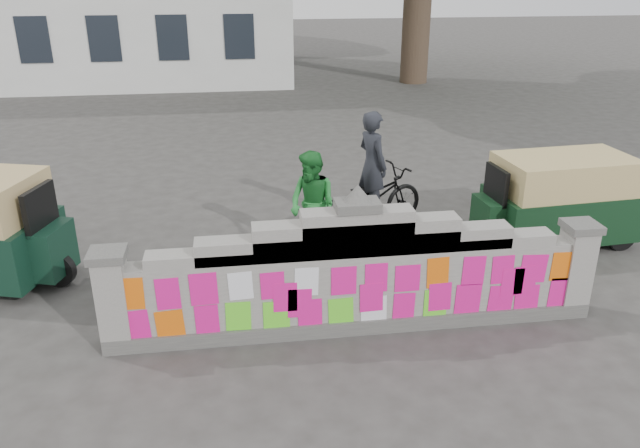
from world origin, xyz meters
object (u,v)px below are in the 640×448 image
object	(u,v)px
cyclist_bike	(371,199)
rickshaw_right	(557,199)
cyclist_rider	(372,178)
pedestrian	(312,205)

from	to	relation	value
cyclist_bike	rickshaw_right	bearing A→B (deg)	-131.56
cyclist_rider	cyclist_bike	bearing A→B (deg)	67.81
pedestrian	cyclist_bike	bearing A→B (deg)	88.71
cyclist_rider	pedestrian	bearing A→B (deg)	106.29
pedestrian	cyclist_rider	bearing A→B (deg)	88.71
cyclist_bike	rickshaw_right	distance (m)	3.16
cyclist_rider	rickshaw_right	distance (m)	3.16
cyclist_bike	cyclist_rider	xyz separation A→B (m)	(0.00, 0.00, 0.39)
cyclist_rider	rickshaw_right	size ratio (longest dim) A/B	0.68
pedestrian	rickshaw_right	size ratio (longest dim) A/B	0.63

